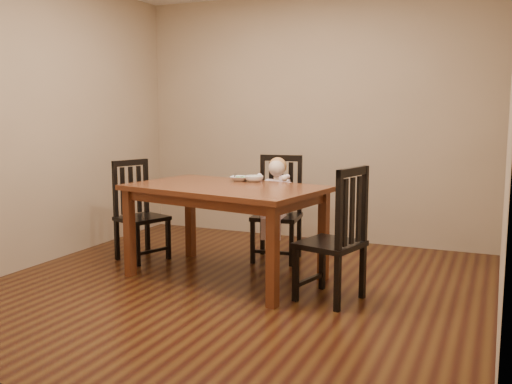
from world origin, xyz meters
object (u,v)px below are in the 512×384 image
at_px(dining_table, 225,197).
at_px(toddler, 277,198).
at_px(bowl_peas, 240,179).
at_px(chair_right, 336,238).
at_px(bowl_veg, 254,179).
at_px(chair_child, 278,210).
at_px(chair_left, 139,212).

xyz_separation_m(dining_table, toddler, (0.19, 0.74, -0.10)).
xyz_separation_m(dining_table, bowl_peas, (-0.02, 0.34, 0.12)).
bearing_deg(chair_right, dining_table, 93.43).
bearing_deg(bowl_veg, toddler, 80.75).
relative_size(dining_table, bowl_veg, 10.49).
relative_size(dining_table, bowl_peas, 10.06).
xyz_separation_m(dining_table, bowl_veg, (0.12, 0.34, 0.12)).
bearing_deg(chair_child, toddler, 90.00).
relative_size(chair_child, chair_left, 1.05).
xyz_separation_m(chair_child, bowl_veg, (-0.06, -0.45, 0.35)).
height_order(chair_child, bowl_veg, chair_child).
height_order(chair_left, chair_right, chair_right).
height_order(dining_table, chair_left, chair_left).
height_order(dining_table, bowl_veg, bowl_veg).
distance_m(chair_child, chair_left, 1.35).
height_order(toddler, bowl_peas, toddler).
bearing_deg(bowl_peas, toddler, 62.88).
bearing_deg(dining_table, bowl_veg, 70.45).
xyz_separation_m(chair_left, chair_right, (2.10, -0.46, 0.03)).
bearing_deg(chair_right, chair_left, 92.32).
bearing_deg(dining_table, chair_left, 166.56).
xyz_separation_m(chair_child, chair_left, (-1.24, -0.53, -0.02)).
bearing_deg(chair_child, bowl_peas, 58.53).
bearing_deg(chair_right, toddler, 56.79).
height_order(chair_left, bowl_peas, chair_left).
distance_m(chair_right, bowl_veg, 1.12).
distance_m(chair_left, toddler, 1.35).
height_order(chair_left, toddler, chair_left).
relative_size(chair_left, chair_right, 0.93).
bearing_deg(chair_left, chair_child, 133.00).
relative_size(toddler, bowl_peas, 2.93).
height_order(chair_child, bowl_peas, chair_child).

